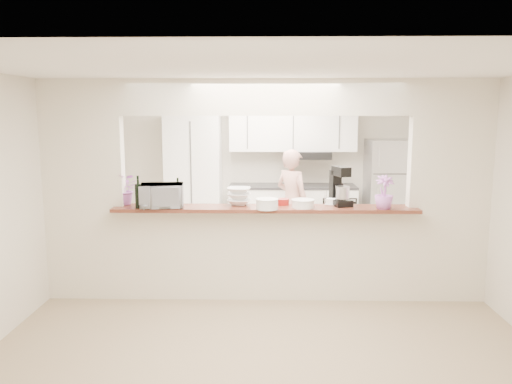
{
  "coord_description": "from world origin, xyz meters",
  "views": [
    {
      "loc": [
        0.01,
        -5.55,
        2.13
      ],
      "look_at": [
        -0.11,
        0.3,
        1.2
      ],
      "focal_mm": 35.0,
      "sensor_mm": 36.0,
      "label": 1
    }
  ],
  "objects_px": {
    "toaster_oven": "(162,196)",
    "stand_mixer": "(340,188)",
    "refrigerator": "(389,191)",
    "person": "(292,202)"
  },
  "relations": [
    {
      "from": "toaster_oven",
      "to": "stand_mixer",
      "type": "bearing_deg",
      "value": -3.4
    },
    {
      "from": "stand_mixer",
      "to": "refrigerator",
      "type": "bearing_deg",
      "value": 65.02
    },
    {
      "from": "refrigerator",
      "to": "stand_mixer",
      "type": "bearing_deg",
      "value": -114.98
    },
    {
      "from": "toaster_oven",
      "to": "person",
      "type": "distance_m",
      "value": 2.55
    },
    {
      "from": "refrigerator",
      "to": "stand_mixer",
      "type": "height_order",
      "value": "refrigerator"
    },
    {
      "from": "toaster_oven",
      "to": "person",
      "type": "bearing_deg",
      "value": 43.71
    },
    {
      "from": "refrigerator",
      "to": "toaster_oven",
      "type": "bearing_deg",
      "value": -139.33
    },
    {
      "from": "refrigerator",
      "to": "toaster_oven",
      "type": "xyz_separation_m",
      "value": [
        -3.2,
        -2.75,
        0.37
      ]
    },
    {
      "from": "toaster_oven",
      "to": "stand_mixer",
      "type": "height_order",
      "value": "stand_mixer"
    },
    {
      "from": "refrigerator",
      "to": "person",
      "type": "xyz_separation_m",
      "value": [
        -1.65,
        -0.77,
        -0.06
      ]
    }
  ]
}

